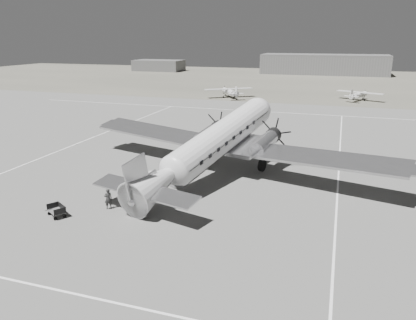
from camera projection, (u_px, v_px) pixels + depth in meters
The scene contains 16 objects.
ground at pixel (182, 195), 32.80m from camera, with size 260.00×260.00×0.00m, color slate.
taxi_line_near at pixel (77, 294), 20.07m from camera, with size 60.00×0.15×0.01m, color white.
taxi_line_right at pixel (336, 214), 29.23m from camera, with size 0.15×80.00×0.01m, color white.
taxi_line_left at pixel (70, 146), 47.25m from camera, with size 0.15×60.00×0.01m, color white.
taxi_line_horizon at pixel (268, 112), 69.18m from camera, with size 90.00×0.15×0.01m, color white.
grass_infield at pixel (301, 81), 119.20m from camera, with size 260.00×90.00×0.01m, color #656155.
hangar_main at pixel (324, 64), 139.49m from camera, with size 42.00×14.00×6.60m.
shed_secondary at pixel (159, 65), 153.18m from camera, with size 18.00×10.00×4.00m, color #545454.
dc3_airliner at pixel (215, 145), 36.04m from camera, with size 32.13×22.29×6.12m, color #B6B6B9, non-canonical shape.
light_plane_left at pixel (230, 93), 84.98m from camera, with size 10.48×8.50×2.18m, color silver, non-canonical shape.
light_plane_right at pixel (359, 96), 81.19m from camera, with size 9.46×7.68×1.96m, color silver, non-canonical shape.
baggage_cart_near at pixel (134, 192), 32.22m from camera, with size 1.59×1.12×0.90m, color #545454, non-canonical shape.
baggage_cart_far at pixel (57, 211), 28.71m from camera, with size 1.48×1.04×0.83m, color #545454, non-canonical shape.
ground_crew at pixel (108, 199), 29.91m from camera, with size 0.57×0.38×1.57m, color #282828.
ramp_agent at pixel (141, 183), 32.79m from camera, with size 0.85×0.67×1.76m, color #B2B2B0.
passenger at pixel (151, 180), 33.79m from camera, with size 0.80×0.52×1.63m, color #A8A9A6.
Camera 1 is at (11.54, -28.39, 12.21)m, focal length 35.00 mm.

